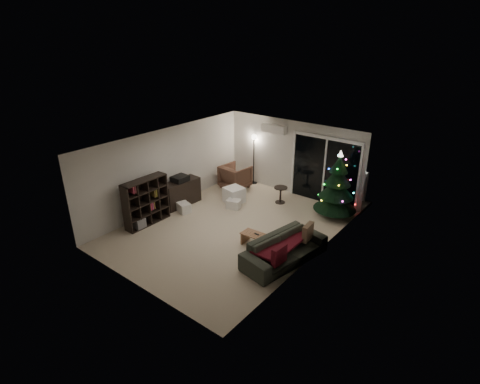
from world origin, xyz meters
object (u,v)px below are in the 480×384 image
object	(u,v)px
media_cabinet	(181,193)
christmas_tree	(337,184)
armchair	(235,177)
bookshelf	(142,200)
sofa	(285,249)
coffee_table	(261,242)

from	to	relation	value
media_cabinet	christmas_tree	size ratio (longest dim) A/B	0.63
media_cabinet	armchair	size ratio (longest dim) A/B	1.42
media_cabinet	christmas_tree	bearing A→B (deg)	31.60
bookshelf	christmas_tree	distance (m)	5.67
sofa	christmas_tree	bearing A→B (deg)	12.81
bookshelf	christmas_tree	bearing A→B (deg)	26.35
armchair	christmas_tree	size ratio (longest dim) A/B	0.44
bookshelf	sofa	size ratio (longest dim) A/B	0.61
sofa	coffee_table	bearing A→B (deg)	91.64
coffee_table	media_cabinet	bearing A→B (deg)	168.11
bookshelf	media_cabinet	world-z (taller)	bookshelf
bookshelf	armchair	size ratio (longest dim) A/B	1.51
bookshelf	sofa	xyz separation A→B (m)	(4.30, 0.81, -0.36)
bookshelf	armchair	xyz separation A→B (m)	(0.48, 3.64, -0.27)
armchair	coffee_table	xyz separation A→B (m)	(3.05, -2.71, -0.24)
media_cabinet	sofa	bearing A→B (deg)	-6.14
coffee_table	christmas_tree	world-z (taller)	christmas_tree
bookshelf	christmas_tree	xyz separation A→B (m)	(4.20, 3.79, 0.34)
media_cabinet	christmas_tree	xyz separation A→B (m)	(4.20, 2.30, 0.62)
media_cabinet	coffee_table	bearing A→B (deg)	-6.09
media_cabinet	sofa	world-z (taller)	media_cabinet
media_cabinet	sofa	size ratio (longest dim) A/B	0.58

